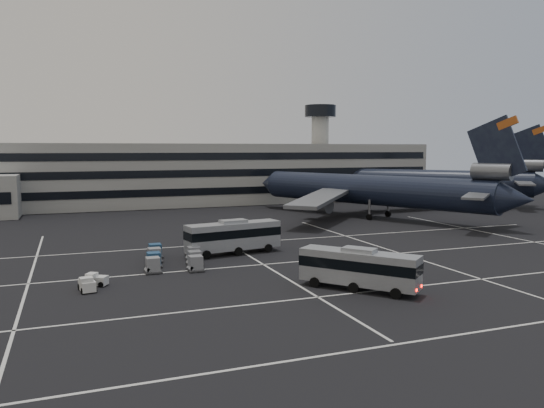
{
  "coord_description": "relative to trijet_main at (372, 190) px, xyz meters",
  "views": [
    {
      "loc": [
        -25.79,
        -50.76,
        12.94
      ],
      "look_at": [
        1.06,
        19.82,
        5.0
      ],
      "focal_mm": 35.0,
      "sensor_mm": 36.0,
      "label": 1
    }
  ],
  "objects": [
    {
      "name": "tug_a",
      "position": [
        -51.56,
        -35.52,
        -4.63
      ],
      "size": [
        1.64,
        2.36,
        1.4
      ],
      "rotation": [
        0.0,
        0.0,
        0.15
      ],
      "color": "silver",
      "rests_on": "ground"
    },
    {
      "name": "lane_markings",
      "position": [
        -25.85,
        -33.96,
        -5.24
      ],
      "size": [
        90.0,
        55.62,
        0.01
      ],
      "color": "silver",
      "rests_on": "ground"
    },
    {
      "name": "bus_far",
      "position": [
        -34.15,
        -23.59,
        -2.94
      ],
      "size": [
        12.26,
        4.66,
        4.23
      ],
      "rotation": [
        0.0,
        0.0,
        1.73
      ],
      "color": "gray",
      "rests_on": "ground"
    },
    {
      "name": "trijet_main",
      "position": [
        0.0,
        0.0,
        0.0
      ],
      "size": [
        43.18,
        54.15,
        18.08
      ],
      "rotation": [
        0.0,
        0.0,
        0.44
      ],
      "color": "black",
      "rests_on": "ground"
    },
    {
      "name": "uld_cluster",
      "position": [
        -42.04,
        -26.75,
        -4.45
      ],
      "size": [
        7.76,
        10.83,
        1.64
      ],
      "rotation": [
        0.0,
        0.0,
        -0.18
      ],
      "color": "#2D2D30",
      "rests_on": "ground"
    },
    {
      "name": "ground",
      "position": [
        -26.8,
        -34.68,
        -5.25
      ],
      "size": [
        260.0,
        260.0,
        0.0
      ],
      "primitive_type": "plane",
      "color": "black",
      "rests_on": "ground"
    },
    {
      "name": "tug_b",
      "position": [
        -50.64,
        -33.7,
        -4.68
      ],
      "size": [
        2.34,
        2.06,
        1.29
      ],
      "rotation": [
        0.0,
        0.0,
        1.04
      ],
      "color": "silver",
      "rests_on": "ground"
    },
    {
      "name": "bus_near",
      "position": [
        -28.23,
        -43.8,
        -3.11
      ],
      "size": [
        8.98,
        10.21,
        3.91
      ],
      "rotation": [
        0.0,
        0.0,
        0.68
      ],
      "color": "gray",
      "rests_on": "ground"
    },
    {
      "name": "terminal",
      "position": [
        -29.75,
        36.46,
        1.68
      ],
      "size": [
        125.0,
        26.0,
        24.0
      ],
      "color": "gray",
      "rests_on": "ground"
    },
    {
      "name": "hills",
      "position": [
        -8.81,
        135.32,
        -17.32
      ],
      "size": [
        352.0,
        180.0,
        44.0
      ],
      "color": "#38332B",
      "rests_on": "ground"
    },
    {
      "name": "trijet_far",
      "position": [
        24.76,
        17.37,
        0.18
      ],
      "size": [
        43.12,
        46.13,
        18.08
      ],
      "rotation": [
        0.0,
        0.0,
        0.74
      ],
      "color": "black",
      "rests_on": "ground"
    }
  ]
}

